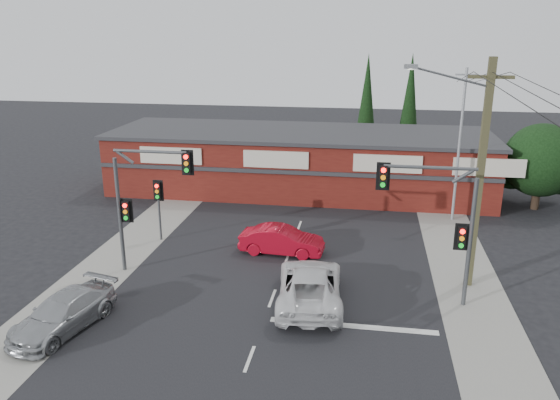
% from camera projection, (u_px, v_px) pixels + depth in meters
% --- Properties ---
extents(ground, '(120.00, 120.00, 0.00)m').
position_uv_depth(ground, '(271.00, 301.00, 23.14)').
color(ground, black).
rests_on(ground, ground).
extents(road_strip, '(14.00, 70.00, 0.01)m').
position_uv_depth(road_strip, '(288.00, 255.00, 27.85)').
color(road_strip, black).
rests_on(road_strip, ground).
extents(verge_left, '(3.00, 70.00, 0.02)m').
position_uv_depth(verge_left, '(131.00, 245.00, 29.15)').
color(verge_left, gray).
rests_on(verge_left, ground).
extents(verge_right, '(3.00, 70.00, 0.02)m').
position_uv_depth(verge_right, '(461.00, 266.00, 26.54)').
color(verge_right, gray).
rests_on(verge_right, ground).
extents(stop_line, '(6.50, 0.35, 0.01)m').
position_uv_depth(stop_line, '(353.00, 326.00, 21.19)').
color(stop_line, silver).
rests_on(stop_line, ground).
extents(white_suv, '(3.12, 5.88, 1.57)m').
position_uv_depth(white_suv, '(310.00, 285.00, 22.84)').
color(white_suv, silver).
rests_on(white_suv, ground).
extents(silver_suv, '(2.97, 5.00, 1.36)m').
position_uv_depth(silver_suv, '(63.00, 313.00, 20.81)').
color(silver_suv, '#A1A4A6').
rests_on(silver_suv, ground).
extents(red_sedan, '(4.38, 1.80, 1.41)m').
position_uv_depth(red_sedan, '(282.00, 240.00, 27.90)').
color(red_sedan, '#AD0A1D').
rests_on(red_sedan, ground).
extents(lane_dashes, '(0.12, 51.82, 0.01)m').
position_uv_depth(lane_dashes, '(294.00, 240.00, 29.83)').
color(lane_dashes, silver).
rests_on(lane_dashes, ground).
extents(shop_building, '(27.30, 8.40, 4.22)m').
position_uv_depth(shop_building, '(299.00, 160.00, 38.65)').
color(shop_building, '#511510').
rests_on(shop_building, ground).
extents(tree_cluster, '(5.90, 5.10, 5.50)m').
position_uv_depth(tree_cluster, '(542.00, 163.00, 34.56)').
color(tree_cluster, '#2D2116').
rests_on(tree_cluster, ground).
extents(conifer_near, '(1.80, 1.80, 9.25)m').
position_uv_depth(conifer_near, '(367.00, 102.00, 43.56)').
color(conifer_near, '#2D2116').
rests_on(conifer_near, ground).
extents(conifer_far, '(1.80, 1.80, 9.25)m').
position_uv_depth(conifer_far, '(410.00, 100.00, 44.91)').
color(conifer_far, '#2D2116').
rests_on(conifer_far, ground).
extents(traffic_mast_left, '(3.77, 0.27, 5.97)m').
position_uv_depth(traffic_mast_left, '(140.00, 192.00, 24.84)').
color(traffic_mast_left, '#47494C').
rests_on(traffic_mast_left, ground).
extents(traffic_mast_right, '(3.96, 0.27, 5.97)m').
position_uv_depth(traffic_mast_right, '(443.00, 214.00, 21.85)').
color(traffic_mast_right, '#47494C').
rests_on(traffic_mast_right, ground).
extents(pedestal_signal, '(0.55, 0.27, 3.38)m').
position_uv_depth(pedestal_signal, '(158.00, 198.00, 29.18)').
color(pedestal_signal, '#47494C').
rests_on(pedestal_signal, ground).
extents(utility_pole, '(4.38, 0.59, 10.00)m').
position_uv_depth(utility_pole, '(477.00, 169.00, 23.05)').
color(utility_pole, '#494529').
rests_on(utility_pole, ground).
extents(steel_pole, '(1.20, 0.16, 9.00)m').
position_uv_depth(steel_pole, '(460.00, 143.00, 31.65)').
color(steel_pole, gray).
rests_on(steel_pole, ground).
extents(power_lines, '(2.01, 29.00, 1.22)m').
position_uv_depth(power_lines, '(526.00, 97.00, 16.81)').
color(power_lines, black).
rests_on(power_lines, ground).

